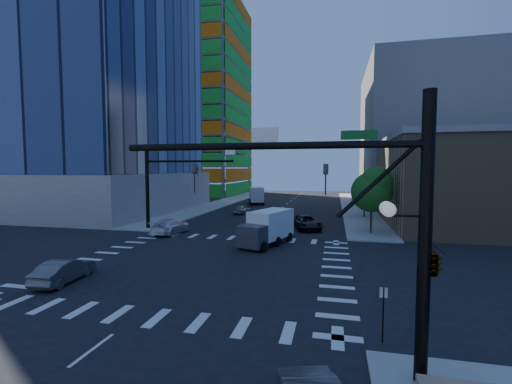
# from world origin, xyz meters

# --- Properties ---
(ground) EXTENTS (160.00, 160.00, 0.00)m
(ground) POSITION_xyz_m (0.00, 0.00, 0.00)
(ground) COLOR black
(ground) RESTS_ON ground
(road_markings) EXTENTS (20.00, 20.00, 0.01)m
(road_markings) POSITION_xyz_m (0.00, 0.00, 0.01)
(road_markings) COLOR silver
(road_markings) RESTS_ON ground
(sidewalk_ne) EXTENTS (5.00, 60.00, 0.15)m
(sidewalk_ne) POSITION_xyz_m (12.50, 40.00, 0.07)
(sidewalk_ne) COLOR #9B9A93
(sidewalk_ne) RESTS_ON ground
(sidewalk_nw) EXTENTS (5.00, 60.00, 0.15)m
(sidewalk_nw) POSITION_xyz_m (-12.50, 40.00, 0.07)
(sidewalk_nw) COLOR #9B9A93
(sidewalk_nw) RESTS_ON ground
(construction_building) EXTENTS (25.16, 34.50, 70.60)m
(construction_building) POSITION_xyz_m (-27.41, 61.93, 24.61)
(construction_building) COLOR gray
(construction_building) RESTS_ON ground
(commercial_building) EXTENTS (20.50, 22.50, 10.60)m
(commercial_building) POSITION_xyz_m (25.00, 22.00, 5.31)
(commercial_building) COLOR #8C7651
(commercial_building) RESTS_ON ground
(bg_building_ne) EXTENTS (24.00, 30.00, 28.00)m
(bg_building_ne) POSITION_xyz_m (27.00, 55.00, 14.00)
(bg_building_ne) COLOR slate
(bg_building_ne) RESTS_ON ground
(signal_mast_se) EXTENTS (10.51, 2.48, 9.00)m
(signal_mast_se) POSITION_xyz_m (10.60, -11.50, 5.01)
(signal_mast_se) COLOR black
(signal_mast_se) RESTS_ON sidewalk_se
(signal_mast_nw) EXTENTS (10.20, 0.40, 9.00)m
(signal_mast_nw) POSITION_xyz_m (-10.00, 11.50, 5.49)
(signal_mast_nw) COLOR black
(signal_mast_nw) RESTS_ON sidewalk_nw
(tree_south) EXTENTS (4.16, 4.16, 6.82)m
(tree_south) POSITION_xyz_m (12.63, 13.90, 4.69)
(tree_south) COLOR #382316
(tree_south) RESTS_ON sidewalk_ne
(tree_north) EXTENTS (3.54, 3.52, 5.78)m
(tree_north) POSITION_xyz_m (12.93, 25.90, 3.99)
(tree_north) COLOR #382316
(tree_north) RESTS_ON sidewalk_ne
(no_parking_sign) EXTENTS (0.30, 0.06, 2.20)m
(no_parking_sign) POSITION_xyz_m (10.70, -9.00, 1.38)
(no_parking_sign) COLOR black
(no_parking_sign) RESTS_ON ground
(car_nb_far) EXTENTS (4.17, 6.04, 1.53)m
(car_nb_far) POSITION_xyz_m (5.75, 15.42, 0.77)
(car_nb_far) COLOR black
(car_nb_far) RESTS_ON ground
(car_sb_near) EXTENTS (2.69, 5.58, 1.57)m
(car_sb_near) POSITION_xyz_m (-7.74, 9.72, 0.78)
(car_sb_near) COLOR white
(car_sb_near) RESTS_ON ground
(car_sb_mid) EXTENTS (2.15, 4.13, 1.34)m
(car_sb_mid) POSITION_xyz_m (-4.65, 26.39, 0.67)
(car_sb_mid) COLOR #A6A9AE
(car_sb_mid) RESTS_ON ground
(car_sb_cross) EXTENTS (1.87, 4.35, 1.39)m
(car_sb_cross) POSITION_xyz_m (-6.92, -5.73, 0.70)
(car_sb_cross) COLOR #525257
(car_sb_cross) RESTS_ON ground
(box_truck_near) EXTENTS (4.22, 6.25, 3.02)m
(box_truck_near) POSITION_xyz_m (2.92, 6.52, 1.34)
(box_truck_near) COLOR black
(box_truck_near) RESTS_ON ground
(box_truck_far) EXTENTS (4.18, 6.57, 3.19)m
(box_truck_far) POSITION_xyz_m (-5.74, 40.60, 1.41)
(box_truck_far) COLOR black
(box_truck_far) RESTS_ON ground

